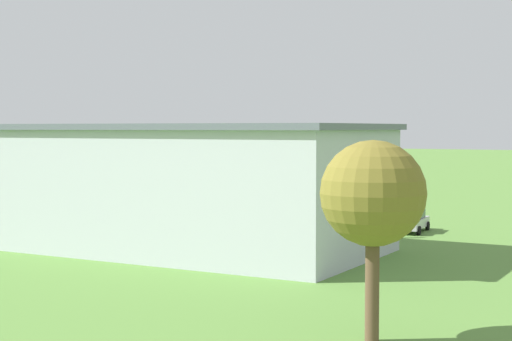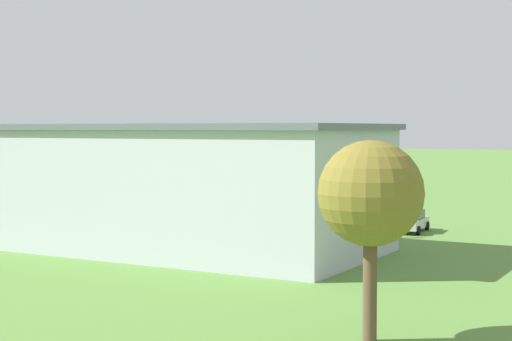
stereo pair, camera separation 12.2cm
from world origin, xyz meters
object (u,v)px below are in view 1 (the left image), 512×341
object	(u,v)px
car_silver	(411,221)
car_yellow	(2,197)
car_grey	(52,201)
person_beside_truck	(318,208)
hangar	(111,184)
biplane	(292,152)
person_near_hangar_door	(397,225)
tree_by_windsock	(373,195)

from	to	relation	value
car_silver	car_yellow	world-z (taller)	car_yellow
car_grey	person_beside_truck	world-z (taller)	person_beside_truck
hangar	car_yellow	xyz separation A→B (m)	(25.00, -15.01, -2.99)
car_yellow	car_silver	bearing A→B (deg)	179.09
biplane	person_beside_truck	bearing A→B (deg)	120.37
car_yellow	person_near_hangar_door	xyz separation A→B (m)	(-40.64, 4.21, 0.03)
car_yellow	person_beside_truck	bearing A→B (deg)	-172.68
biplane	car_silver	distance (m)	34.85
car_yellow	person_near_hangar_door	size ratio (longest dim) A/B	2.67
biplane	car_silver	size ratio (longest dim) A/B	1.73
car_yellow	biplane	bearing A→B (deg)	-125.28
person_beside_truck	tree_by_windsock	xyz separation A→B (m)	(-17.00, 34.20, 4.22)
car_grey	person_beside_truck	size ratio (longest dim) A/B	2.31
car_yellow	car_grey	bearing A→B (deg)	170.98
person_beside_truck	car_silver	bearing A→B (deg)	153.30
person_near_hangar_door	tree_by_windsock	bearing A→B (deg)	106.36
car_silver	car_grey	world-z (taller)	car_grey
car_silver	tree_by_windsock	distance (m)	30.84
person_near_hangar_door	tree_by_windsock	world-z (taller)	tree_by_windsock
car_yellow	person_beside_truck	size ratio (longest dim) A/B	2.66
car_grey	car_yellow	xyz separation A→B (m)	(7.36, -1.17, -0.01)
car_grey	car_yellow	world-z (taller)	car_grey
person_near_hangar_door	car_silver	bearing A→B (deg)	-88.24
car_silver	car_grey	bearing A→B (deg)	0.90
biplane	car_grey	world-z (taller)	biplane
car_grey	person_near_hangar_door	bearing A→B (deg)	174.78
biplane	hangar	bearing A→B (deg)	99.16
biplane	car_yellow	size ratio (longest dim) A/B	1.65
person_near_hangar_door	car_grey	bearing A→B (deg)	-5.22
biplane	tree_by_windsock	world-z (taller)	tree_by_windsock
hangar	car_silver	bearing A→B (deg)	-137.23
car_grey	tree_by_windsock	xyz separation A→B (m)	(-40.90, 29.02, 4.25)
person_beside_truck	car_yellow	bearing A→B (deg)	7.32
biplane	person_near_hangar_door	size ratio (longest dim) A/B	4.41
hangar	tree_by_windsock	distance (m)	27.80
person_beside_truck	tree_by_windsock	world-z (taller)	tree_by_windsock
car_grey	person_beside_truck	xyz separation A→B (m)	(-23.90, -5.18, 0.03)
tree_by_windsock	person_beside_truck	bearing A→B (deg)	-63.57
hangar	biplane	size ratio (longest dim) A/B	4.55
biplane	person_beside_truck	size ratio (longest dim) A/B	4.37
biplane	car_grey	bearing A→B (deg)	67.90
biplane	car_yellow	world-z (taller)	biplane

